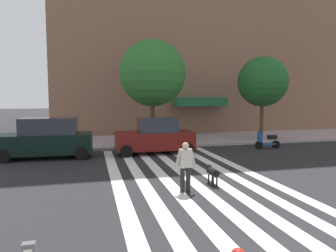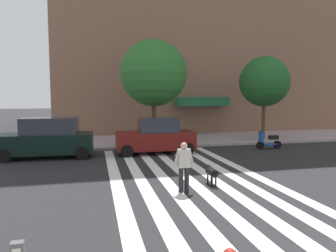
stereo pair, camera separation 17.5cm
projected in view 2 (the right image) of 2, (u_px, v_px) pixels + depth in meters
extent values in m
plane|color=#232326|center=(210.00, 176.00, 12.25)|extent=(160.00, 160.00, 0.00)
cube|color=#9F8E92|center=(159.00, 140.00, 21.85)|extent=(80.00, 6.00, 0.15)
cube|color=silver|center=(116.00, 181.00, 11.40)|extent=(0.45, 13.23, 0.01)
cube|color=silver|center=(141.00, 180.00, 11.61)|extent=(0.45, 13.23, 0.01)
cube|color=silver|center=(164.00, 178.00, 11.82)|extent=(0.45, 13.23, 0.01)
cube|color=silver|center=(187.00, 177.00, 12.03)|extent=(0.45, 13.23, 0.01)
cube|color=silver|center=(208.00, 176.00, 12.23)|extent=(0.45, 13.23, 0.01)
cube|color=silver|center=(229.00, 174.00, 12.44)|extent=(0.45, 13.23, 0.01)
cube|color=silver|center=(250.00, 173.00, 12.65)|extent=(0.45, 13.23, 0.01)
cube|color=#1F643D|center=(201.00, 101.00, 24.84)|extent=(4.16, 1.60, 0.70)
cube|color=black|center=(47.00, 143.00, 15.80)|extent=(4.60, 2.02, 0.99)
cube|color=#232833|center=(50.00, 126.00, 15.75)|extent=(2.75, 1.73, 0.81)
cylinder|color=black|center=(4.00, 156.00, 14.66)|extent=(0.67, 0.24, 0.66)
cylinder|color=black|center=(15.00, 150.00, 16.32)|extent=(0.67, 0.24, 0.66)
cylinder|color=black|center=(82.00, 153.00, 15.36)|extent=(0.67, 0.24, 0.66)
cylinder|color=black|center=(85.00, 148.00, 17.01)|extent=(0.67, 0.24, 0.66)
cube|color=#5D130F|center=(155.00, 140.00, 17.09)|extent=(4.25, 1.89, 0.95)
cube|color=#232833|center=(158.00, 125.00, 17.05)|extent=(2.10, 1.65, 0.78)
cylinder|color=black|center=(127.00, 151.00, 15.95)|extent=(0.66, 0.23, 0.66)
cylinder|color=black|center=(124.00, 146.00, 17.59)|extent=(0.66, 0.23, 0.66)
cylinder|color=black|center=(188.00, 149.00, 16.67)|extent=(0.66, 0.23, 0.66)
cylinder|color=black|center=(180.00, 144.00, 18.31)|extent=(0.66, 0.23, 0.66)
cylinder|color=black|center=(260.00, 145.00, 18.40)|extent=(0.48, 0.10, 0.48)
cylinder|color=black|center=(277.00, 145.00, 18.67)|extent=(0.48, 0.14, 0.48)
cube|color=#1B4CA1|center=(270.00, 144.00, 18.54)|extent=(0.80, 0.33, 0.08)
cube|color=black|center=(274.00, 137.00, 18.56)|extent=(0.52, 0.30, 0.24)
cube|color=#1B4CA1|center=(261.00, 137.00, 18.36)|extent=(0.20, 0.28, 0.60)
cylinder|color=black|center=(261.00, 131.00, 18.33)|extent=(0.04, 0.50, 0.04)
cylinder|color=#4C3823|center=(154.00, 117.00, 19.79)|extent=(0.27, 0.27, 3.30)
sphere|color=#286628|center=(154.00, 73.00, 19.53)|extent=(4.20, 4.20, 4.20)
cylinder|color=#4C3823|center=(263.00, 117.00, 21.69)|extent=(0.25, 0.25, 3.07)
sphere|color=#1E5623|center=(264.00, 82.00, 21.46)|extent=(3.47, 3.47, 3.47)
cylinder|color=black|center=(181.00, 180.00, 10.07)|extent=(0.15, 0.15, 0.82)
cylinder|color=black|center=(187.00, 179.00, 10.12)|extent=(0.15, 0.15, 0.82)
cube|color=#B2ADA3|center=(184.00, 158.00, 10.03)|extent=(0.39, 0.25, 0.60)
cylinder|color=#B2ADA3|center=(177.00, 158.00, 9.96)|extent=(0.23, 0.10, 0.57)
cylinder|color=#B2ADA3|center=(191.00, 157.00, 10.09)|extent=(0.23, 0.10, 0.57)
sphere|color=tan|center=(184.00, 146.00, 9.99)|extent=(0.23, 0.23, 0.22)
cylinder|color=black|center=(212.00, 172.00, 10.93)|extent=(0.27, 0.57, 0.26)
sphere|color=black|center=(208.00, 167.00, 11.27)|extent=(0.20, 0.20, 0.20)
cylinder|color=black|center=(216.00, 173.00, 10.56)|extent=(0.04, 0.24, 0.16)
cylinder|color=black|center=(208.00, 179.00, 11.13)|extent=(0.06, 0.06, 0.32)
cylinder|color=black|center=(211.00, 179.00, 11.17)|extent=(0.06, 0.06, 0.32)
cylinder|color=black|center=(212.00, 182.00, 10.75)|extent=(0.06, 0.06, 0.32)
cylinder|color=black|center=(216.00, 182.00, 10.79)|extent=(0.06, 0.06, 0.32)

